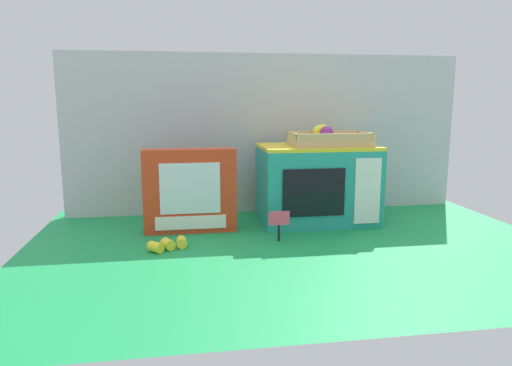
{
  "coord_description": "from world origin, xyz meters",
  "views": [
    {
      "loc": [
        -0.35,
        -1.63,
        0.46
      ],
      "look_at": [
        -0.08,
        -0.0,
        0.16
      ],
      "focal_mm": 32.54,
      "sensor_mm": 36.0,
      "label": 1
    }
  ],
  "objects_px": {
    "food_groups_crate": "(328,139)",
    "cookie_set_box": "(190,191)",
    "toy_microwave": "(317,184)",
    "loose_toy_banana": "(169,244)",
    "price_sign": "(279,221)"
  },
  "relations": [
    {
      "from": "food_groups_crate",
      "to": "cookie_set_box",
      "type": "relative_size",
      "value": 0.9
    },
    {
      "from": "food_groups_crate",
      "to": "loose_toy_banana",
      "type": "bearing_deg",
      "value": -157.47
    },
    {
      "from": "toy_microwave",
      "to": "price_sign",
      "type": "height_order",
      "value": "toy_microwave"
    },
    {
      "from": "toy_microwave",
      "to": "cookie_set_box",
      "type": "relative_size",
      "value": 1.33
    },
    {
      "from": "food_groups_crate",
      "to": "loose_toy_banana",
      "type": "relative_size",
      "value": 2.35
    },
    {
      "from": "toy_microwave",
      "to": "food_groups_crate",
      "type": "bearing_deg",
      "value": -26.64
    },
    {
      "from": "cookie_set_box",
      "to": "loose_toy_banana",
      "type": "height_order",
      "value": "cookie_set_box"
    },
    {
      "from": "loose_toy_banana",
      "to": "price_sign",
      "type": "bearing_deg",
      "value": 5.13
    },
    {
      "from": "food_groups_crate",
      "to": "price_sign",
      "type": "relative_size",
      "value": 2.89
    },
    {
      "from": "toy_microwave",
      "to": "loose_toy_banana",
      "type": "height_order",
      "value": "toy_microwave"
    },
    {
      "from": "toy_microwave",
      "to": "food_groups_crate",
      "type": "xyz_separation_m",
      "value": [
        0.03,
        -0.02,
        0.17
      ]
    },
    {
      "from": "price_sign",
      "to": "loose_toy_banana",
      "type": "xyz_separation_m",
      "value": [
        -0.36,
        -0.03,
        -0.05
      ]
    },
    {
      "from": "food_groups_crate",
      "to": "cookie_set_box",
      "type": "height_order",
      "value": "food_groups_crate"
    },
    {
      "from": "toy_microwave",
      "to": "price_sign",
      "type": "bearing_deg",
      "value": -130.37
    },
    {
      "from": "food_groups_crate",
      "to": "loose_toy_banana",
      "type": "height_order",
      "value": "food_groups_crate"
    }
  ]
}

